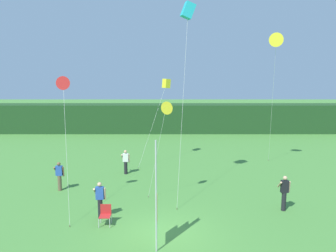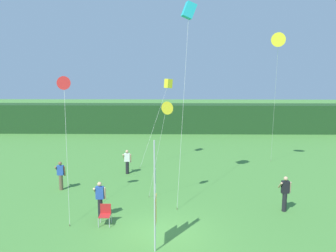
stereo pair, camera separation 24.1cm
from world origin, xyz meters
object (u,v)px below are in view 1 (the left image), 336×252
Objects in this scene: kite_yellow_delta_2 at (277,40)px; kite_red_delta_4 at (64,84)px; kite_yellow_delta_1 at (166,109)px; kite_cyan_box_3 at (189,11)px; kite_yellow_box_0 at (167,84)px; person_mid_field at (126,161)px; person_near_banner at (100,199)px; banner_flag at (157,197)px; person_far_left at (285,192)px; folding_chair at (106,213)px; person_far_right at (60,175)px.

kite_red_delta_4 is at bearing -151.35° from kite_yellow_delta_2.
kite_cyan_box_3 is (1.14, 1.30, 4.85)m from kite_yellow_delta_1.
kite_yellow_delta_2 is at bearing 39.25° from kite_yellow_delta_1.
person_mid_field is at bearing -130.55° from kite_yellow_box_0.
person_near_banner is at bearing -142.11° from kite_yellow_delta_2.
kite_yellow_box_0 is at bearing 88.56° from banner_flag.
person_far_left reaches higher than folding_chair.
person_mid_field is 7.44m from folding_chair.
person_far_right is at bearing 127.45° from folding_chair.
person_mid_field is (-2.30, 9.44, -1.22)m from banner_flag.
kite_yellow_box_0 is at bearing 45.80° from person_far_right.
person_mid_field is 6.29m from kite_yellow_box_0.
banner_flag is 0.83× the size of kite_yellow_delta_1.
person_far_left is 8.52m from folding_chair.
kite_yellow_delta_2 is (7.05, 5.76, 3.71)m from kite_yellow_delta_1.
kite_yellow_box_0 is (2.99, 9.83, 4.75)m from person_near_banner.
banner_flag is at bearing -103.63° from kite_cyan_box_3.
kite_yellow_delta_1 is at bearing 168.29° from person_far_left.
person_far_left is 1.95× the size of folding_chair.
person_far_right is (-2.98, 3.69, -0.05)m from person_near_banner.
kite_yellow_delta_1 is (0.33, 4.73, 2.77)m from banner_flag.
folding_chair is at bearing -42.76° from kite_red_delta_4.
kite_yellow_delta_2 is at bearing 37.02° from kite_cyan_box_3.
person_mid_field is (0.37, 6.77, -0.08)m from person_near_banner.
person_near_banner is at bearing -36.38° from kite_red_delta_4.
kite_red_delta_4 is (-2.17, 2.00, 5.58)m from folding_chair.
kite_yellow_delta_2 is at bearing -15.88° from kite_yellow_box_0.
person_mid_field is 0.96× the size of person_far_right.
folding_chair is 11.99m from kite_yellow_box_0.
banner_flag reaches higher than person_mid_field.
folding_chair is 6.32m from kite_red_delta_4.
folding_chair is at bearing -134.15° from kite_yellow_delta_1.
folding_chair is 0.17× the size of kite_yellow_delta_1.
folding_chair is at bearing -62.13° from person_near_banner.
kite_yellow_delta_2 is 1.40× the size of kite_red_delta_4.
kite_yellow_delta_1 is 5.03m from kite_red_delta_4.
kite_yellow_box_0 is (-5.73, 8.95, 4.74)m from person_far_left.
kite_cyan_box_3 reaches higher than kite_red_delta_4.
banner_flag is 2.47× the size of person_far_left.
banner_flag is at bearing -149.65° from person_far_left.
folding_chair is (-8.37, -1.54, -0.42)m from person_far_left.
kite_cyan_box_3 is at bearing -2.62° from person_far_right.
folding_chair is at bearing -104.11° from kite_yellow_box_0.
person_near_banner is at bearing -106.92° from kite_yellow_box_0.
kite_red_delta_4 is at bearing -119.51° from kite_yellow_box_0.
kite_red_delta_4 is (-1.82, 1.34, 5.18)m from person_near_banner.
kite_cyan_box_3 reaches higher than person_near_banner.
kite_yellow_delta_1 reaches higher than banner_flag.
kite_red_delta_4 reaches higher than kite_yellow_box_0.
kite_cyan_box_3 is (-4.59, 2.49, 8.75)m from person_far_left.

